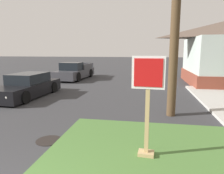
{
  "coord_description": "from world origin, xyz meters",
  "views": [
    {
      "loc": [
        2.57,
        -1.82,
        2.45
      ],
      "look_at": [
        1.33,
        5.32,
        1.19
      ],
      "focal_mm": 33.42,
      "sensor_mm": 36.0,
      "label": 1
    }
  ],
  "objects_px": {
    "stop_sign": "(147,109)",
    "pickup_truck_charcoal": "(75,72)",
    "manhole_cover": "(49,140)",
    "parked_sedan_black": "(27,87)"
  },
  "relations": [
    {
      "from": "stop_sign",
      "to": "pickup_truck_charcoal",
      "type": "bearing_deg",
      "value": 116.38
    },
    {
      "from": "manhole_cover",
      "to": "stop_sign",
      "type": "bearing_deg",
      "value": -10.82
    },
    {
      "from": "manhole_cover",
      "to": "pickup_truck_charcoal",
      "type": "xyz_separation_m",
      "value": [
        -3.67,
        12.23,
        0.61
      ]
    },
    {
      "from": "manhole_cover",
      "to": "parked_sedan_black",
      "type": "height_order",
      "value": "parked_sedan_black"
    },
    {
      "from": "manhole_cover",
      "to": "pickup_truck_charcoal",
      "type": "relative_size",
      "value": 0.13
    },
    {
      "from": "manhole_cover",
      "to": "pickup_truck_charcoal",
      "type": "distance_m",
      "value": 12.78
    },
    {
      "from": "stop_sign",
      "to": "pickup_truck_charcoal",
      "type": "xyz_separation_m",
      "value": [
        -6.32,
        12.74,
        -0.56
      ]
    },
    {
      "from": "stop_sign",
      "to": "parked_sedan_black",
      "type": "xyz_separation_m",
      "value": [
        -6.39,
        5.57,
        -0.64
      ]
    },
    {
      "from": "stop_sign",
      "to": "pickup_truck_charcoal",
      "type": "distance_m",
      "value": 14.23
    },
    {
      "from": "manhole_cover",
      "to": "parked_sedan_black",
      "type": "xyz_separation_m",
      "value": [
        -3.74,
        5.06,
        0.53
      ]
    }
  ]
}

